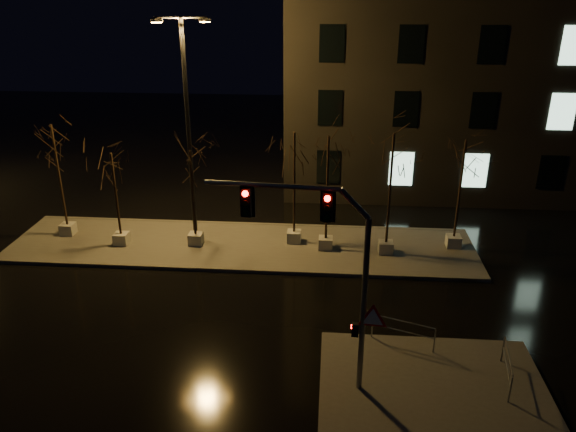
{
  "coord_description": "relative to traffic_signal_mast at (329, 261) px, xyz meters",
  "views": [
    {
      "loc": [
        4.13,
        -17.91,
        11.71
      ],
      "look_at": [
        2.44,
        3.33,
        2.8
      ],
      "focal_mm": 35.0,
      "sensor_mm": 36.0,
      "label": 1
    }
  ],
  "objects": [
    {
      "name": "streetlight_main",
      "position": [
        -6.6,
        10.68,
        1.62
      ],
      "size": [
        2.54,
        0.86,
        10.22
      ],
      "rotation": [
        0.0,
        0.0,
        0.23
      ],
      "color": "black",
      "rests_on": "median"
    },
    {
      "name": "guard_rail_b",
      "position": [
        5.62,
        0.58,
        -3.64
      ],
      "size": [
        0.36,
        2.04,
        0.97
      ],
      "rotation": [
        0.0,
        0.0,
        1.42
      ],
      "color": "slate",
      "rests_on": "sidewalk_corner"
    },
    {
      "name": "sidewalk_corner",
      "position": [
        3.35,
        0.25,
        -4.35
      ],
      "size": [
        7.0,
        5.0,
        0.15
      ],
      "primitive_type": "cube",
      "color": "#4F4E47",
      "rests_on": "ground"
    },
    {
      "name": "tree_1",
      "position": [
        -9.85,
        9.32,
        -0.77
      ],
      "size": [
        1.8,
        1.8,
        4.61
      ],
      "color": "#A8A89D",
      "rests_on": "median"
    },
    {
      "name": "guard_rail_a",
      "position": [
        2.61,
        2.25,
        -3.65
      ],
      "size": [
        2.07,
        0.78,
        0.95
      ],
      "rotation": [
        0.0,
        0.0,
        -0.35
      ],
      "color": "slate",
      "rests_on": "sidewalk_corner"
    },
    {
      "name": "building",
      "position": [
        9.85,
        21.75,
        3.08
      ],
      "size": [
        25.0,
        12.0,
        15.0
      ],
      "primitive_type": "cube",
      "color": "black",
      "rests_on": "ground"
    },
    {
      "name": "tree_2",
      "position": [
        -6.32,
        9.59,
        -0.69
      ],
      "size": [
        1.8,
        1.8,
        4.72
      ],
      "color": "#A8A89D",
      "rests_on": "median"
    },
    {
      "name": "tree_3",
      "position": [
        -1.68,
        10.23,
        -0.07
      ],
      "size": [
        1.8,
        1.8,
        5.54
      ],
      "color": "#A8A89D",
      "rests_on": "median"
    },
    {
      "name": "tree_5",
      "position": [
        2.62,
        9.39,
        0.12
      ],
      "size": [
        1.8,
        1.8,
        5.79
      ],
      "color": "#A8A89D",
      "rests_on": "median"
    },
    {
      "name": "ground",
      "position": [
        -4.15,
        3.75,
        -4.42
      ],
      "size": [
        90.0,
        90.0,
        0.0
      ],
      "primitive_type": "plane",
      "color": "black",
      "rests_on": "ground"
    },
    {
      "name": "tree_4",
      "position": [
        -0.15,
        9.61,
        -0.06
      ],
      "size": [
        1.8,
        1.8,
        5.55
      ],
      "color": "#A8A89D",
      "rests_on": "median"
    },
    {
      "name": "tree_6",
      "position": [
        5.85,
        10.28,
        -0.24
      ],
      "size": [
        1.8,
        1.8,
        5.32
      ],
      "color": "#A8A89D",
      "rests_on": "median"
    },
    {
      "name": "median",
      "position": [
        -4.15,
        9.75,
        -4.35
      ],
      "size": [
        22.0,
        5.0,
        0.15
      ],
      "primitive_type": "cube",
      "color": "#4F4E47",
      "rests_on": "ground"
    },
    {
      "name": "tree_0",
      "position": [
        -12.89,
        10.22,
        0.03
      ],
      "size": [
        1.8,
        1.8,
        5.68
      ],
      "color": "#A8A89D",
      "rests_on": "median"
    },
    {
      "name": "traffic_signal_mast",
      "position": [
        0.0,
        0.0,
        0.0
      ],
      "size": [
        5.31,
        0.58,
        6.51
      ],
      "rotation": [
        0.0,
        0.0,
        -0.09
      ],
      "color": "slate",
      "rests_on": "sidewalk_corner"
    }
  ]
}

